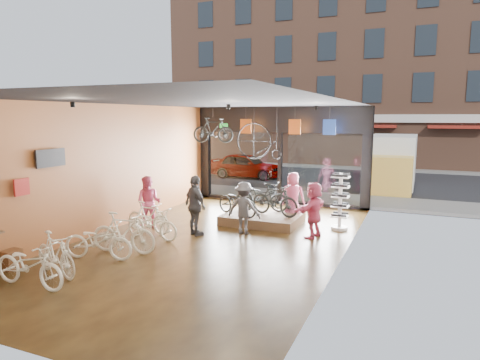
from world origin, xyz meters
The scene contains 35 objects.
ground_plane centered at (0.00, 0.00, -0.02)m, with size 7.00×12.00×0.04m, color black.
ceiling centered at (0.00, 0.00, 3.82)m, with size 7.00×12.00×0.04m, color black.
wall_left centered at (-3.52, 0.00, 1.90)m, with size 0.04×12.00×3.80m, color brown.
wall_right centered at (3.52, 0.00, 1.90)m, with size 0.04×12.00×3.80m, color beige.
wall_back centered at (0.00, -6.02, 1.90)m, with size 7.00×0.04×3.80m, color beige.
storefront centered at (0.00, 6.00, 1.90)m, with size 7.00×0.26×3.80m, color black, non-canonical shape.
exit_sign centered at (-2.40, 5.88, 3.05)m, with size 0.35×0.06×0.18m, color #198C26.
street_road centered at (0.00, 15.00, -0.01)m, with size 30.00×18.00×0.02m, color black.
sidewalk_near centered at (0.00, 7.20, 0.06)m, with size 30.00×2.40×0.12m, color slate.
sidewalk_far centered at (0.00, 19.00, 0.06)m, with size 30.00×2.00×0.12m, color slate.
opposite_building centered at (0.00, 21.50, 7.00)m, with size 26.00×5.00×14.00m, color brown.
street_car centered at (-3.93, 12.00, 0.69)m, with size 1.64×4.08×1.39m, color gray.
box_truck centered at (3.84, 11.00, 1.26)m, with size 2.13×6.38×2.51m, color silver, non-canonical shape.
floor_bike_0 centered at (-2.00, -4.20, 0.47)m, with size 0.62×1.79×0.94m, color silver.
floor_bike_1 centered at (-2.04, -3.50, 0.47)m, with size 0.45×1.58×0.95m, color silver.
floor_bike_2 centered at (-1.92, -2.30, 0.46)m, with size 0.60×1.73×0.91m, color silver.
floor_bike_3 centered at (-1.65, -1.68, 0.53)m, with size 0.49×1.75×1.05m, color silver.
floor_bike_4 centered at (-1.72, -0.35, 0.45)m, with size 0.59×1.70×0.89m, color silver.
floor_bike_5 centered at (-2.19, 0.13, 0.47)m, with size 0.44×1.57×0.95m, color silver.
display_platform centered at (0.52, 2.56, 0.15)m, with size 2.40×1.80×0.30m, color #4F3324.
display_bike_left centered at (-0.18, 2.12, 0.74)m, with size 0.59×1.68×0.88m, color black.
display_bike_mid centered at (0.95, 2.53, 0.81)m, with size 0.48×1.70×1.02m, color black.
display_bike_right centered at (0.30, 3.07, 0.78)m, with size 0.64×1.83×0.96m, color black.
customer_1 centered at (-2.49, 0.62, 0.81)m, with size 0.79×0.61×1.62m, color #CC4C72.
customer_2 centered at (-0.78, 0.48, 0.88)m, with size 1.03×0.43×1.76m, color #3F3F44.
customer_3 centered at (0.45, 1.17, 0.77)m, with size 1.00×0.57×1.54m, color #3F3F44.
customer_4 centered at (1.33, 3.26, 0.81)m, with size 0.79×0.52×1.63m, color #CC4C72.
customer_5 centered at (2.41, 1.62, 0.80)m, with size 1.48×0.47×1.60m, color #CC4C72.
sunglasses_rack centered at (2.95, 2.77, 0.87)m, with size 0.51×0.42×1.74m, color white, non-canonical shape.
wall_merch centered at (-3.38, -3.50, 1.30)m, with size 0.40×2.40×2.60m, color navy, non-canonical shape.
penny_farthing centered at (-0.21, 4.34, 2.50)m, with size 1.64×0.06×1.31m, color black, non-canonical shape.
hung_bike centered at (-2.06, 4.20, 2.93)m, with size 0.45×1.58×0.95m, color black.
jersey_left centered at (-1.15, 5.20, 3.05)m, with size 0.45×0.03×0.55m, color #CC5919.
jersey_mid centered at (0.80, 5.20, 3.05)m, with size 0.45×0.03×0.55m, color #CC5919.
jersey_right centered at (2.07, 5.20, 3.05)m, with size 0.45×0.03×0.55m, color #1E3F99.
Camera 1 is at (5.13, -10.14, 3.43)m, focal length 32.00 mm.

